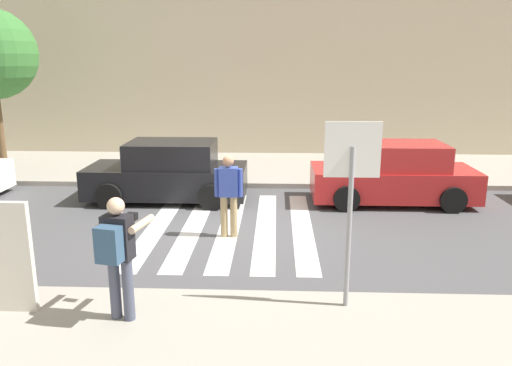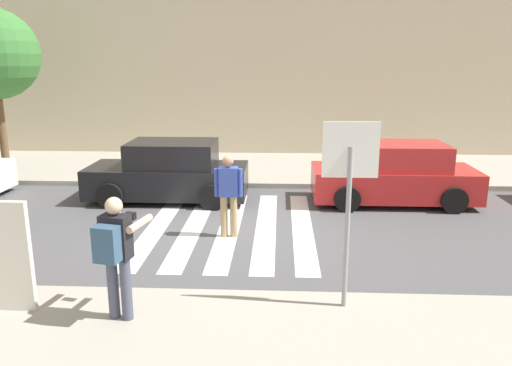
% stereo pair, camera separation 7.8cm
% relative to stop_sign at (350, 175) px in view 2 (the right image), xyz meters
% --- Properties ---
extents(ground_plane, '(120.00, 120.00, 0.00)m').
position_rel_stop_sign_xyz_m(ground_plane, '(-2.04, 3.61, -2.08)').
color(ground_plane, '#4C4C4F').
extents(sidewalk_far, '(60.00, 4.80, 0.14)m').
position_rel_stop_sign_xyz_m(sidewalk_far, '(-2.04, 9.61, -2.01)').
color(sidewalk_far, '#9E998C').
rests_on(sidewalk_far, ground).
extents(building_facade_far, '(56.00, 4.00, 7.22)m').
position_rel_stop_sign_xyz_m(building_facade_far, '(-2.04, 14.01, 1.53)').
color(building_facade_far, beige).
rests_on(building_facade_far, ground).
extents(crosswalk_stripe_0, '(0.44, 5.20, 0.01)m').
position_rel_stop_sign_xyz_m(crosswalk_stripe_0, '(-3.64, 3.81, -2.08)').
color(crosswalk_stripe_0, silver).
rests_on(crosswalk_stripe_0, ground).
extents(crosswalk_stripe_1, '(0.44, 5.20, 0.01)m').
position_rel_stop_sign_xyz_m(crosswalk_stripe_1, '(-2.84, 3.81, -2.08)').
color(crosswalk_stripe_1, silver).
rests_on(crosswalk_stripe_1, ground).
extents(crosswalk_stripe_2, '(0.44, 5.20, 0.01)m').
position_rel_stop_sign_xyz_m(crosswalk_stripe_2, '(-2.04, 3.81, -2.08)').
color(crosswalk_stripe_2, silver).
rests_on(crosswalk_stripe_2, ground).
extents(crosswalk_stripe_3, '(0.44, 5.20, 0.01)m').
position_rel_stop_sign_xyz_m(crosswalk_stripe_3, '(-1.24, 3.81, -2.08)').
color(crosswalk_stripe_3, silver).
rests_on(crosswalk_stripe_3, ground).
extents(crosswalk_stripe_4, '(0.44, 5.20, 0.01)m').
position_rel_stop_sign_xyz_m(crosswalk_stripe_4, '(-0.44, 3.81, -2.08)').
color(crosswalk_stripe_4, silver).
rests_on(crosswalk_stripe_4, ground).
extents(stop_sign, '(0.76, 0.08, 2.66)m').
position_rel_stop_sign_xyz_m(stop_sign, '(0.00, 0.00, 0.00)').
color(stop_sign, gray).
rests_on(stop_sign, sidewalk_near).
extents(photographer_with_backpack, '(0.69, 0.92, 1.72)m').
position_rel_stop_sign_xyz_m(photographer_with_backpack, '(-3.11, -0.54, -0.91)').
color(photographer_with_backpack, '#474C60').
rests_on(photographer_with_backpack, sidewalk_near).
extents(pedestrian_crossing, '(0.58, 0.25, 1.72)m').
position_rel_stop_sign_xyz_m(pedestrian_crossing, '(-1.99, 3.17, -1.11)').
color(pedestrian_crossing, tan).
rests_on(pedestrian_crossing, ground).
extents(parked_car_black, '(4.10, 1.92, 1.55)m').
position_rel_stop_sign_xyz_m(parked_car_black, '(-3.83, 5.91, -1.36)').
color(parked_car_black, black).
rests_on(parked_car_black, ground).
extents(parked_car_red, '(4.10, 1.92, 1.55)m').
position_rel_stop_sign_xyz_m(parked_car_red, '(2.00, 5.91, -1.36)').
color(parked_car_red, red).
rests_on(parked_car_red, ground).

